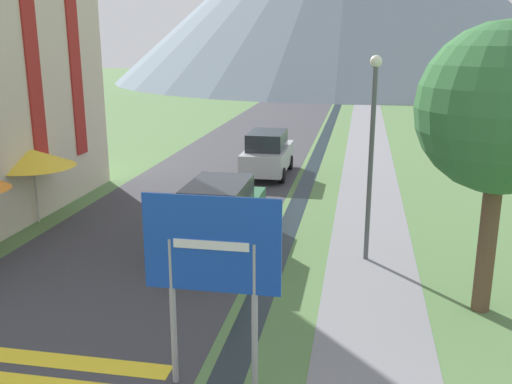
{
  "coord_description": "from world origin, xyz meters",
  "views": [
    {
      "loc": [
        3.17,
        -3.7,
        5.42
      ],
      "look_at": [
        0.64,
        10.0,
        1.66
      ],
      "focal_mm": 40.0,
      "sensor_mm": 36.0,
      "label": 1
    }
  ],
  "objects_px": {
    "road_sign": "(212,261)",
    "cafe_chair_far_right": "(2,217)",
    "cafe_umbrella_rear_yellow": "(33,158)",
    "tree_by_path": "(502,110)",
    "streetlamp": "(372,142)",
    "parked_car_near": "(220,214)",
    "parked_car_far": "(268,153)"
  },
  "relations": [
    {
      "from": "streetlamp",
      "to": "cafe_umbrella_rear_yellow",
      "type": "bearing_deg",
      "value": 172.87
    },
    {
      "from": "tree_by_path",
      "to": "cafe_chair_far_right",
      "type": "bearing_deg",
      "value": 168.88
    },
    {
      "from": "road_sign",
      "to": "parked_car_near",
      "type": "xyz_separation_m",
      "value": [
        -1.45,
        6.22,
        -1.24
      ]
    },
    {
      "from": "cafe_chair_far_right",
      "to": "parked_car_near",
      "type": "bearing_deg",
      "value": -21.59
    },
    {
      "from": "parked_car_far",
      "to": "streetlamp",
      "type": "relative_size",
      "value": 0.78
    },
    {
      "from": "parked_car_far",
      "to": "tree_by_path",
      "type": "distance_m",
      "value": 13.09
    },
    {
      "from": "road_sign",
      "to": "cafe_chair_far_right",
      "type": "xyz_separation_m",
      "value": [
        -7.78,
        6.08,
        -1.64
      ]
    },
    {
      "from": "parked_car_near",
      "to": "cafe_umbrella_rear_yellow",
      "type": "relative_size",
      "value": 1.72
    },
    {
      "from": "cafe_umbrella_rear_yellow",
      "to": "streetlamp",
      "type": "distance_m",
      "value": 9.93
    },
    {
      "from": "parked_car_near",
      "to": "parked_car_far",
      "type": "relative_size",
      "value": 1.08
    },
    {
      "from": "cafe_chair_far_right",
      "to": "tree_by_path",
      "type": "height_order",
      "value": "tree_by_path"
    },
    {
      "from": "parked_car_near",
      "to": "cafe_umbrella_rear_yellow",
      "type": "xyz_separation_m",
      "value": [
        -5.95,
        1.06,
        1.08
      ]
    },
    {
      "from": "cafe_umbrella_rear_yellow",
      "to": "tree_by_path",
      "type": "distance_m",
      "value": 12.85
    },
    {
      "from": "parked_car_near",
      "to": "tree_by_path",
      "type": "relative_size",
      "value": 0.74
    },
    {
      "from": "parked_car_far",
      "to": "cafe_umbrella_rear_yellow",
      "type": "xyz_separation_m",
      "value": [
        -5.85,
        -7.37,
        1.09
      ]
    },
    {
      "from": "road_sign",
      "to": "parked_car_near",
      "type": "relative_size",
      "value": 0.75
    },
    {
      "from": "parked_car_far",
      "to": "cafe_umbrella_rear_yellow",
      "type": "bearing_deg",
      "value": -128.45
    },
    {
      "from": "streetlamp",
      "to": "tree_by_path",
      "type": "distance_m",
      "value": 3.55
    },
    {
      "from": "parked_car_near",
      "to": "streetlamp",
      "type": "xyz_separation_m",
      "value": [
        3.85,
        -0.17,
        2.09
      ]
    },
    {
      "from": "streetlamp",
      "to": "tree_by_path",
      "type": "height_order",
      "value": "tree_by_path"
    },
    {
      "from": "streetlamp",
      "to": "tree_by_path",
      "type": "bearing_deg",
      "value": -46.26
    },
    {
      "from": "cafe_umbrella_rear_yellow",
      "to": "tree_by_path",
      "type": "xyz_separation_m",
      "value": [
        12.13,
        -3.66,
        2.13
      ]
    },
    {
      "from": "cafe_chair_far_right",
      "to": "cafe_umbrella_rear_yellow",
      "type": "xyz_separation_m",
      "value": [
        0.38,
        1.2,
        1.48
      ]
    },
    {
      "from": "road_sign",
      "to": "cafe_chair_far_right",
      "type": "height_order",
      "value": "road_sign"
    },
    {
      "from": "cafe_chair_far_right",
      "to": "parked_car_far",
      "type": "bearing_deg",
      "value": 31.13
    },
    {
      "from": "cafe_chair_far_right",
      "to": "streetlamp",
      "type": "height_order",
      "value": "streetlamp"
    },
    {
      "from": "road_sign",
      "to": "streetlamp",
      "type": "xyz_separation_m",
      "value": [
        2.4,
        6.05,
        0.85
      ]
    },
    {
      "from": "road_sign",
      "to": "parked_car_far",
      "type": "relative_size",
      "value": 0.81
    },
    {
      "from": "road_sign",
      "to": "cafe_chair_far_right",
      "type": "bearing_deg",
      "value": 142.0
    },
    {
      "from": "road_sign",
      "to": "tree_by_path",
      "type": "height_order",
      "value": "tree_by_path"
    },
    {
      "from": "road_sign",
      "to": "cafe_chair_far_right",
      "type": "relative_size",
      "value": 3.75
    },
    {
      "from": "parked_car_far",
      "to": "streetlamp",
      "type": "distance_m",
      "value": 9.69
    }
  ]
}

